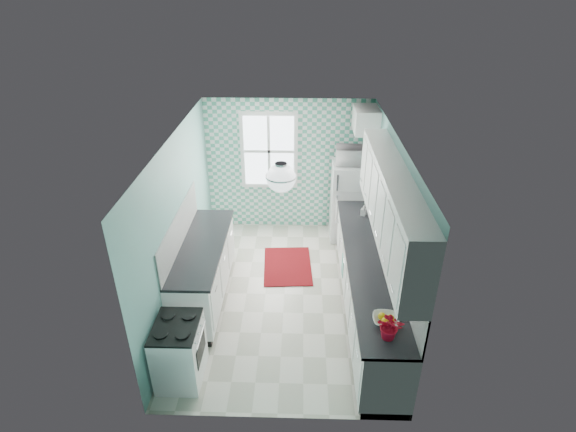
{
  "coord_description": "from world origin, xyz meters",
  "views": [
    {
      "loc": [
        0.22,
        -5.54,
        4.4
      ],
      "look_at": [
        0.05,
        0.25,
        1.25
      ],
      "focal_mm": 28.0,
      "sensor_mm": 36.0,
      "label": 1
    }
  ],
  "objects_px": {
    "sink": "(362,221)",
    "potted_plant": "(390,326)",
    "stove": "(179,351)",
    "ceiling_light": "(281,178)",
    "microwave": "(352,155)",
    "fruit_bowl": "(386,320)",
    "fridge": "(349,201)"
  },
  "relations": [
    {
      "from": "microwave",
      "to": "ceiling_light",
      "type": "bearing_deg",
      "value": 70.09
    },
    {
      "from": "stove",
      "to": "sink",
      "type": "height_order",
      "value": "sink"
    },
    {
      "from": "ceiling_light",
      "to": "sink",
      "type": "bearing_deg",
      "value": 50.98
    },
    {
      "from": "ceiling_light",
      "to": "microwave",
      "type": "height_order",
      "value": "ceiling_light"
    },
    {
      "from": "fridge",
      "to": "potted_plant",
      "type": "distance_m",
      "value": 3.7
    },
    {
      "from": "sink",
      "to": "potted_plant",
      "type": "bearing_deg",
      "value": -90.34
    },
    {
      "from": "ceiling_light",
      "to": "potted_plant",
      "type": "relative_size",
      "value": 1.11
    },
    {
      "from": "fridge",
      "to": "microwave",
      "type": "relative_size",
      "value": 2.67
    },
    {
      "from": "stove",
      "to": "fridge",
      "type": "bearing_deg",
      "value": 57.91
    },
    {
      "from": "stove",
      "to": "fruit_bowl",
      "type": "xyz_separation_m",
      "value": [
        2.4,
        -0.02,
        0.56
      ]
    },
    {
      "from": "potted_plant",
      "to": "microwave",
      "type": "xyz_separation_m",
      "value": [
        -0.09,
        3.68,
        0.52
      ]
    },
    {
      "from": "potted_plant",
      "to": "microwave",
      "type": "height_order",
      "value": "microwave"
    },
    {
      "from": "stove",
      "to": "microwave",
      "type": "xyz_separation_m",
      "value": [
        2.31,
        3.42,
        1.2
      ]
    },
    {
      "from": "sink",
      "to": "microwave",
      "type": "xyz_separation_m",
      "value": [
        -0.09,
        1.1,
        0.69
      ]
    },
    {
      "from": "sink",
      "to": "fruit_bowl",
      "type": "bearing_deg",
      "value": -90.35
    },
    {
      "from": "sink",
      "to": "fruit_bowl",
      "type": "relative_size",
      "value": 1.81
    },
    {
      "from": "ceiling_light",
      "to": "microwave",
      "type": "distance_m",
      "value": 2.9
    },
    {
      "from": "stove",
      "to": "microwave",
      "type": "height_order",
      "value": "microwave"
    },
    {
      "from": "potted_plant",
      "to": "microwave",
      "type": "distance_m",
      "value": 3.72
    },
    {
      "from": "ceiling_light",
      "to": "fruit_bowl",
      "type": "relative_size",
      "value": 1.19
    },
    {
      "from": "fruit_bowl",
      "to": "potted_plant",
      "type": "xyz_separation_m",
      "value": [
        0.0,
        -0.24,
        0.12
      ]
    },
    {
      "from": "ceiling_light",
      "to": "fridge",
      "type": "distance_m",
      "value": 3.23
    },
    {
      "from": "stove",
      "to": "microwave",
      "type": "distance_m",
      "value": 4.3
    },
    {
      "from": "fridge",
      "to": "microwave",
      "type": "xyz_separation_m",
      "value": [
        0.0,
        0.0,
        0.89
      ]
    },
    {
      "from": "ceiling_light",
      "to": "sink",
      "type": "xyz_separation_m",
      "value": [
        1.2,
        1.49,
        -1.39
      ]
    },
    {
      "from": "potted_plant",
      "to": "stove",
      "type": "bearing_deg",
      "value": 173.87
    },
    {
      "from": "sink",
      "to": "stove",
      "type": "bearing_deg",
      "value": -136.26
    },
    {
      "from": "fruit_bowl",
      "to": "microwave",
      "type": "xyz_separation_m",
      "value": [
        -0.09,
        3.44,
        0.64
      ]
    },
    {
      "from": "fruit_bowl",
      "to": "sink",
      "type": "bearing_deg",
      "value": 89.9
    },
    {
      "from": "fridge",
      "to": "sink",
      "type": "bearing_deg",
      "value": -83.34
    },
    {
      "from": "fruit_bowl",
      "to": "potted_plant",
      "type": "distance_m",
      "value": 0.27
    },
    {
      "from": "stove",
      "to": "sink",
      "type": "distance_m",
      "value": 3.38
    }
  ]
}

